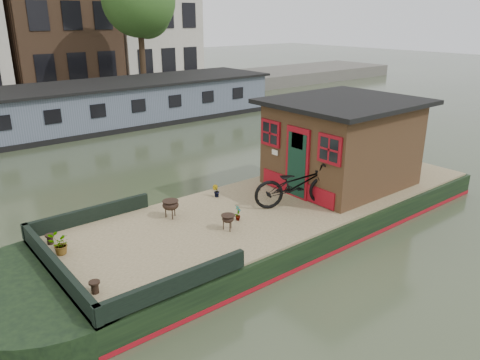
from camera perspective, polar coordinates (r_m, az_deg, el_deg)
ground at (r=12.60m, az=5.36°, el=-5.25°), size 120.00×120.00×0.00m
houseboat_hull at (r=11.67m, az=0.67°, el=-5.77°), size 14.01×4.02×0.60m
houseboat_deck at (r=12.35m, az=5.45°, el=-2.61°), size 11.80×3.80×0.05m
bow_bulwark at (r=9.73m, az=-16.75°, el=-8.49°), size 3.00×4.00×0.35m
cabin at (r=13.51m, az=12.33°, el=4.57°), size 4.00×3.50×2.42m
bicycle at (r=11.84m, az=6.87°, el=-0.54°), size 2.31×1.61×1.15m
potted_plant_a at (r=11.05m, az=-0.27°, el=-4.01°), size 0.25×0.24×0.39m
potted_plant_b at (r=12.49m, az=-2.94°, el=-1.35°), size 0.22×0.23×0.33m
potted_plant_c at (r=10.20m, az=-21.13°, el=-7.36°), size 0.44×0.39×0.45m
brazier_front at (r=10.59m, az=-1.46°, el=-5.19°), size 0.45×0.45×0.37m
brazier_rear at (r=11.32m, az=-8.44°, el=-3.52°), size 0.44×0.44×0.44m
bollard_port at (r=10.77m, az=-22.14°, el=-6.72°), size 0.19×0.19×0.22m
bollard_stbd at (r=8.75m, az=-17.28°, el=-12.37°), size 0.20×0.20×0.23m
far_houseboat at (r=23.94m, az=-18.74°, el=8.18°), size 20.40×4.40×2.11m
quay at (r=30.13m, az=-23.12°, el=8.80°), size 60.00×6.00×0.90m
tree_right at (r=30.69m, az=-12.05°, el=20.31°), size 4.40×4.40×7.40m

